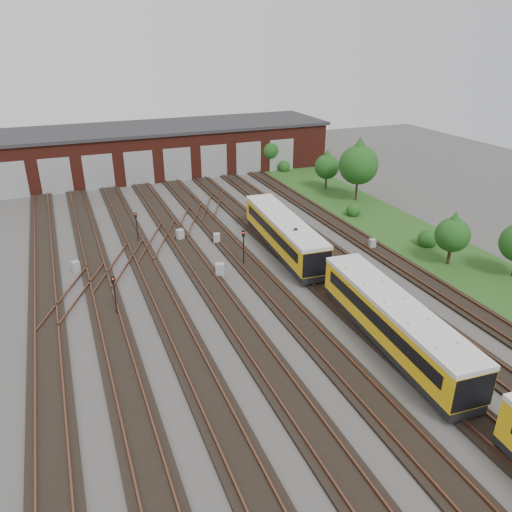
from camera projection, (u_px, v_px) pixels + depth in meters
name	position (u px, v px, depth m)	size (l,w,h in m)	color
ground	(252.00, 303.00, 36.49)	(120.00, 120.00, 0.00)	#403E3C
track_network	(247.00, 298.00, 36.89)	(30.40, 70.00, 0.33)	black
maintenance_shed	(145.00, 150.00, 68.94)	(51.00, 12.50, 6.35)	#551D15
grass_verge	(387.00, 224.00, 51.45)	(8.00, 55.00, 0.05)	#234717
metro_train	(394.00, 322.00, 30.63)	(3.58, 46.41, 2.95)	black
signal_mast_0	(114.00, 291.00, 34.10)	(0.23, 0.22, 3.03)	black
signal_mast_1	(244.00, 243.00, 41.56)	(0.30, 0.28, 3.14)	black
signal_mast_2	(137.00, 224.00, 46.13)	(0.23, 0.22, 2.98)	black
signal_mast_3	(295.00, 242.00, 41.23)	(0.31, 0.30, 3.44)	black
relay_cabinet_0	(76.00, 267.00, 41.01)	(0.57, 0.47, 0.95)	#A0A3A5
relay_cabinet_1	(180.00, 235.00, 47.22)	(0.65, 0.54, 1.09)	#A0A3A5
relay_cabinet_2	(220.00, 270.00, 40.25)	(0.67, 0.56, 1.12)	#A0A3A5
relay_cabinet_3	(217.00, 238.00, 46.55)	(0.59, 0.49, 0.99)	#A0A3A5
relay_cabinet_4	(372.00, 244.00, 45.40)	(0.56, 0.46, 0.93)	#A0A3A5
tree_0	(268.00, 147.00, 70.35)	(3.08, 3.08, 5.11)	#2F1F15
tree_1	(327.00, 164.00, 61.58)	(3.04, 3.04, 5.04)	#2F1F15
tree_2	(359.00, 160.00, 56.71)	(4.50, 4.50, 7.45)	#2F1F15
tree_3	(453.00, 231.00, 41.28)	(2.87, 2.87, 4.76)	#2F1F15
bush_0	(428.00, 237.00, 45.88)	(1.78, 1.78, 1.78)	#194714
bush_1	(353.00, 209.00, 53.48)	(1.52, 1.52, 1.52)	#194714
bush_2	(284.00, 165.00, 70.75)	(1.74, 1.74, 1.74)	#194714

